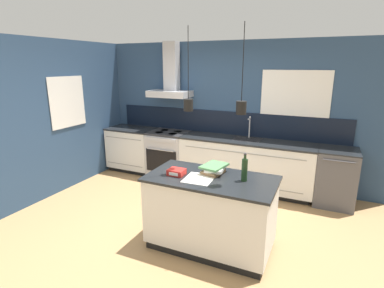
{
  "coord_description": "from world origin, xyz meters",
  "views": [
    {
      "loc": [
        1.77,
        -3.31,
        2.2
      ],
      "look_at": [
        -0.0,
        0.57,
        1.05
      ],
      "focal_mm": 28.0,
      "sensor_mm": 36.0,
      "label": 1
    }
  ],
  "objects": [
    {
      "name": "dishwasher",
      "position": [
        2.01,
        1.69,
        0.46
      ],
      "size": [
        0.59,
        0.65,
        0.91
      ],
      "color": "#4C4C51",
      "rests_on": "ground_plane"
    },
    {
      "name": "oven_range",
      "position": [
        -1.02,
        1.69,
        0.46
      ],
      "size": [
        0.75,
        0.66,
        0.91
      ],
      "color": "#B5B5BA",
      "rests_on": "ground_plane"
    },
    {
      "name": "wall_back",
      "position": [
        -0.06,
        2.0,
        1.35
      ],
      "size": [
        5.6,
        2.38,
        2.6
      ],
      "color": "navy",
      "rests_on": "ground_plane"
    },
    {
      "name": "red_supply_box",
      "position": [
        0.21,
        -0.33,
        0.95
      ],
      "size": [
        0.2,
        0.16,
        0.07
      ],
      "color": "red",
      "rests_on": "kitchen_island"
    },
    {
      "name": "paper_pile",
      "position": [
        0.5,
        -0.34,
        0.91
      ],
      "size": [
        0.34,
        0.37,
        0.01
      ],
      "color": "silver",
      "rests_on": "kitchen_island"
    },
    {
      "name": "wall_left",
      "position": [
        -2.43,
        0.7,
        1.3
      ],
      "size": [
        0.08,
        3.8,
        2.6
      ],
      "color": "navy",
      "rests_on": "ground_plane"
    },
    {
      "name": "bottle_on_island",
      "position": [
        0.99,
        -0.18,
        1.05
      ],
      "size": [
        0.07,
        0.07,
        0.32
      ],
      "color": "#193319",
      "rests_on": "kitchen_island"
    },
    {
      "name": "book_stack",
      "position": [
        0.6,
        -0.09,
        0.97
      ],
      "size": [
        0.3,
        0.37,
        0.11
      ],
      "color": "olive",
      "rests_on": "kitchen_island"
    },
    {
      "name": "kitchen_island",
      "position": [
        0.61,
        -0.24,
        0.46
      ],
      "size": [
        1.51,
        0.81,
        0.91
      ],
      "color": "black",
      "rests_on": "ground_plane"
    },
    {
      "name": "counter_run_sink",
      "position": [
        0.53,
        1.69,
        0.46
      ],
      "size": [
        2.37,
        0.64,
        1.3
      ],
      "color": "black",
      "rests_on": "ground_plane"
    },
    {
      "name": "ground_plane",
      "position": [
        0.0,
        0.0,
        0.0
      ],
      "size": [
        16.0,
        16.0,
        0.0
      ],
      "primitive_type": "plane",
      "color": "#A87F51",
      "rests_on": "ground"
    },
    {
      "name": "counter_run_left",
      "position": [
        -1.88,
        1.69,
        0.46
      ],
      "size": [
        0.99,
        0.64,
        0.91
      ],
      "color": "black",
      "rests_on": "ground_plane"
    }
  ]
}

